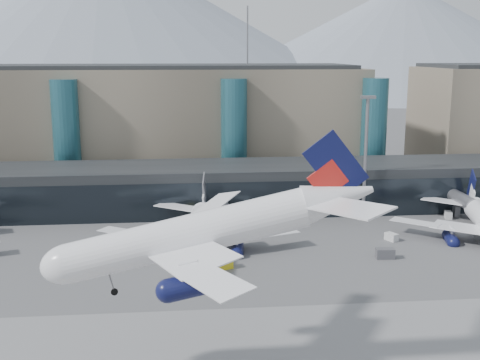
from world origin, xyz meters
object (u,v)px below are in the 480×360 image
object	(u,v)px
hero_jet	(219,220)
veh_d	(448,215)
lightmast_mid	(366,150)
jet_parked_mid	(198,221)
veh_b	(192,230)
veh_h	(222,263)
veh_g	(391,237)
veh_c	(385,253)

from	to	relation	value
hero_jet	veh_d	size ratio (longest dim) A/B	14.16
lightmast_mid	jet_parked_mid	distance (m)	39.56
veh_b	veh_h	size ratio (longest dim) A/B	0.69
veh_b	veh_h	distance (m)	20.09
hero_jet	veh_b	bearing A→B (deg)	95.35
veh_d	lightmast_mid	bearing A→B (deg)	99.60
lightmast_mid	jet_parked_mid	size ratio (longest dim) A/B	0.68
lightmast_mid	veh_d	size ratio (longest dim) A/B	10.12
veh_g	veh_h	size ratio (longest dim) A/B	0.71
hero_jet	veh_b	size ratio (longest dim) A/B	15.49
jet_parked_mid	veh_h	world-z (taller)	jet_parked_mid
veh_d	veh_g	distance (m)	21.89
lightmast_mid	hero_jet	size ratio (longest dim) A/B	0.72
veh_b	veh_h	xyz separation A→B (m)	(4.35, -19.61, 0.26)
veh_c	veh_b	bearing A→B (deg)	156.27
lightmast_mid	veh_b	bearing A→B (deg)	-167.75
hero_jet	veh_d	world-z (taller)	hero_jet
veh_b	veh_g	world-z (taller)	veh_g
veh_g	hero_jet	bearing A→B (deg)	-64.24
lightmast_mid	veh_g	world-z (taller)	lightmast_mid
veh_b	hero_jet	bearing A→B (deg)	163.10
hero_jet	jet_parked_mid	size ratio (longest dim) A/B	0.95
lightmast_mid	veh_h	world-z (taller)	lightmast_mid
hero_jet	veh_h	xyz separation A→B (m)	(2.45, 33.90, -16.92)
jet_parked_mid	veh_d	bearing A→B (deg)	-68.59
lightmast_mid	veh_h	size ratio (longest dim) A/B	7.62
veh_b	lightmast_mid	bearing A→B (deg)	-96.69
veh_c	veh_d	distance (m)	31.57
veh_g	veh_c	bearing A→B (deg)	-52.03
lightmast_mid	veh_c	bearing A→B (deg)	-98.47
veh_h	hero_jet	bearing A→B (deg)	-116.11
jet_parked_mid	veh_b	distance (m)	8.67
veh_h	jet_parked_mid	bearing A→B (deg)	84.02
lightmast_mid	veh_h	distance (m)	43.99
jet_parked_mid	veh_c	bearing A→B (deg)	-99.98
lightmast_mid	veh_h	xyz separation A→B (m)	(-31.64, -27.43, -13.49)
veh_h	lightmast_mid	bearing A→B (deg)	18.95
veh_c	veh_d	size ratio (longest dim) A/B	1.22
veh_b	veh_d	bearing A→B (deg)	-102.77
lightmast_mid	veh_b	distance (m)	39.32
jet_parked_mid	veh_c	size ratio (longest dim) A/B	12.25
veh_b	veh_g	distance (m)	37.51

